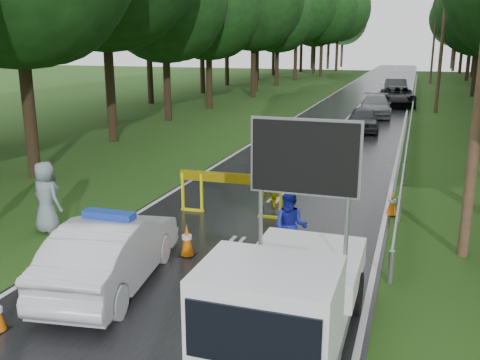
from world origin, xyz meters
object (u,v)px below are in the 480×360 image
at_px(queue_car_first, 363,119).
at_px(queue_car_second, 376,106).
at_px(police_sedan, 111,252).
at_px(civilian, 290,227).
at_px(work_truck, 286,299).
at_px(barrier, 230,183).
at_px(officer, 268,176).
at_px(queue_car_third, 397,96).
at_px(queue_car_fourth, 396,88).

relative_size(queue_car_first, queue_car_second, 0.80).
xyz_separation_m(police_sedan, queue_car_second, (3.03, 26.82, -0.03)).
bearing_deg(civilian, queue_car_second, 87.87).
relative_size(work_truck, queue_car_second, 0.95).
height_order(police_sedan, queue_car_first, police_sedan).
height_order(work_truck, barrier, work_truck).
distance_m(officer, civilian, 3.93).
distance_m(work_truck, queue_car_second, 28.15).
height_order(work_truck, queue_car_second, work_truck).
bearing_deg(officer, civilian, 96.49).
relative_size(work_truck, queue_car_third, 0.84).
relative_size(officer, queue_car_second, 0.41).
distance_m(police_sedan, civilian, 3.88).
xyz_separation_m(work_truck, civilian, (-0.77, 3.66, -0.17)).
xyz_separation_m(police_sedan, barrier, (0.79, 4.91, 0.22)).
bearing_deg(queue_car_third, work_truck, -95.93).
distance_m(civilian, queue_car_first, 18.48).
distance_m(work_truck, queue_car_fourth, 40.72).
relative_size(civilian, queue_car_first, 0.42).
bearing_deg(queue_car_fourth, police_sedan, -102.56).
height_order(barrier, civilian, civilian).
relative_size(police_sedan, queue_car_first, 1.19).
bearing_deg(officer, queue_car_fourth, -109.70).
bearing_deg(queue_car_third, police_sedan, -102.65).
relative_size(police_sedan, queue_car_third, 0.84).
height_order(civilian, queue_car_first, civilian).
relative_size(police_sedan, queue_car_fourth, 0.94).
bearing_deg(queue_car_second, barrier, -100.44).
height_order(queue_car_second, queue_car_fourth, queue_car_fourth).
bearing_deg(queue_car_fourth, officer, -100.83).
distance_m(police_sedan, queue_car_fourth, 39.58).
bearing_deg(civilian, queue_car_first, 88.46).
height_order(police_sedan, queue_car_third, police_sedan).
relative_size(barrier, queue_car_fourth, 0.63).
xyz_separation_m(civilian, queue_car_second, (-0.06, 24.48, -0.11)).
bearing_deg(work_truck, officer, 107.28).
xyz_separation_m(queue_car_second, queue_car_third, (1.09, 6.00, 0.05)).
relative_size(queue_car_first, queue_car_fourth, 0.79).
bearing_deg(police_sedan, officer, -113.24).
bearing_deg(queue_car_third, queue_car_first, -101.52).
height_order(police_sedan, work_truck, work_truck).
bearing_deg(barrier, work_truck, -65.78).
bearing_deg(barrier, queue_car_first, 80.57).
xyz_separation_m(barrier, queue_car_fourth, (2.94, 34.49, -0.15)).
bearing_deg(police_sedan, queue_car_third, -105.52).
bearing_deg(queue_car_first, civilian, -97.07).
height_order(barrier, queue_car_fourth, queue_car_fourth).
xyz_separation_m(police_sedan, civilian, (3.09, 2.34, 0.08)).
xyz_separation_m(civilian, queue_car_first, (-0.23, 18.48, -0.15)).
relative_size(barrier, queue_car_third, 0.57).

